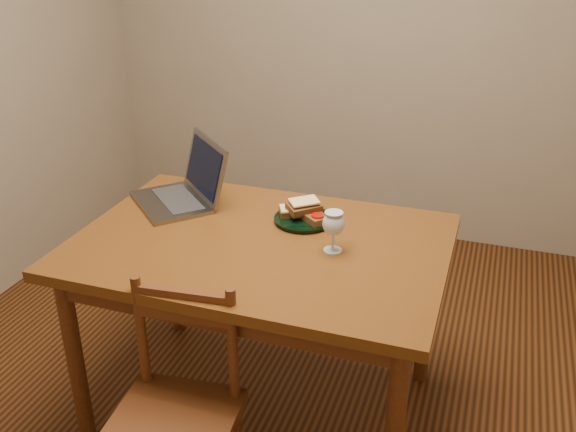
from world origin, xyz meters
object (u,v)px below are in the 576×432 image
(chair, at_px, (175,404))
(milk_glass, at_px, (333,232))
(plate, at_px, (303,220))
(laptop, at_px, (187,186))
(table, at_px, (261,262))

(chair, relative_size, milk_glass, 2.73)
(plate, height_order, laptop, laptop)
(plate, relative_size, laptop, 0.48)
(plate, distance_m, laptop, 0.50)
(milk_glass, distance_m, laptop, 0.70)
(table, relative_size, chair, 3.20)
(table, xyz_separation_m, chair, (-0.08, -0.54, -0.22))
(chair, xyz_separation_m, laptop, (-0.32, 0.77, 0.37))
(chair, height_order, plate, chair)
(milk_glass, relative_size, laptop, 0.32)
(chair, xyz_separation_m, milk_glass, (0.34, 0.55, 0.38))
(chair, bearing_deg, plate, 71.12)
(laptop, bearing_deg, chair, -23.90)
(milk_glass, bearing_deg, chair, -121.63)
(chair, bearing_deg, table, 76.47)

